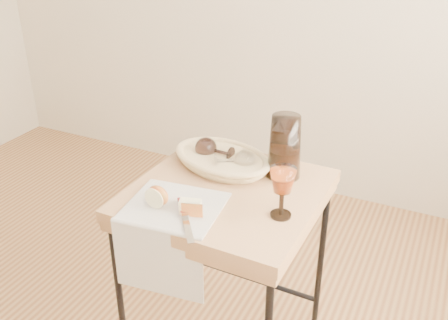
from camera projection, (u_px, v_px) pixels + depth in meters
The scene contains 10 objects.
side_table at pixel (226, 280), 1.89m from camera, with size 0.61×0.61×0.78m, color brown, non-canonical shape.
tea_towel at pixel (174, 207), 1.61m from camera, with size 0.30×0.27×0.01m, color white.
bread_basket at pixel (222, 161), 1.84m from camera, with size 0.34×0.23×0.05m, color tan, non-canonical shape.
goblet_lying_a at pixel (216, 151), 1.85m from camera, with size 0.13×0.08×0.08m, color #392520, non-canonical shape.
goblet_lying_b at pixel (232, 160), 1.80m from camera, with size 0.12×0.07×0.07m, color white, non-canonical shape.
pitcher at pixel (285, 147), 1.75m from camera, with size 0.16×0.24×0.27m, color black, non-canonical shape.
wine_goblet at pixel (282, 193), 1.53m from camera, with size 0.08×0.08×0.17m, color white, non-canonical shape.
apple_half at pixel (158, 195), 1.60m from camera, with size 0.07×0.04×0.07m, color red.
apple_wedge at pixel (190, 207), 1.56m from camera, with size 0.07×0.04×0.04m, color #FFF6B9.
table_knife at pixel (185, 218), 1.54m from camera, with size 0.23×0.02×0.02m, color silver, non-canonical shape.
Camera 1 is at (1.21, -0.98, 1.65)m, focal length 40.91 mm.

